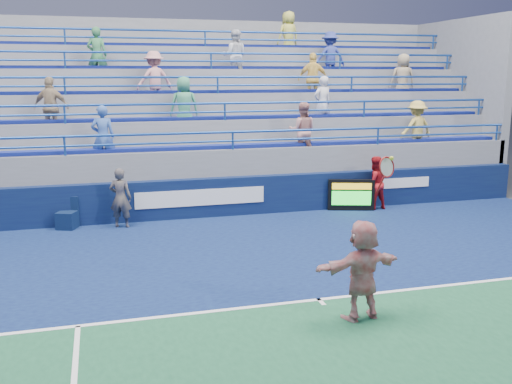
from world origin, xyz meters
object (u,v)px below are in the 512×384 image
object	(u,v)px
tennis_player	(362,270)
line_judge	(121,198)
ball_girl	(374,183)
judge_chair	(67,219)
serve_speed_board	(351,195)

from	to	relation	value
tennis_player	line_judge	distance (m)	7.72
tennis_player	ball_girl	size ratio (longest dim) A/B	1.70
judge_chair	ball_girl	size ratio (longest dim) A/B	0.51
tennis_player	line_judge	size ratio (longest dim) A/B	1.70
tennis_player	judge_chair	bearing A→B (deg)	124.74
judge_chair	ball_girl	xyz separation A→B (m)	(8.66, -0.11, 0.53)
tennis_player	ball_girl	world-z (taller)	tennis_player
judge_chair	tennis_player	bearing A→B (deg)	-55.26
line_judge	tennis_player	bearing A→B (deg)	137.32
serve_speed_board	tennis_player	xyz separation A→B (m)	(-3.02, -6.99, 0.37)
serve_speed_board	line_judge	bearing A→B (deg)	-178.88
ball_girl	tennis_player	bearing A→B (deg)	55.87
serve_speed_board	judge_chair	size ratio (longest dim) A/B	1.62
serve_speed_board	line_judge	size ratio (longest dim) A/B	0.84
serve_speed_board	tennis_player	world-z (taller)	tennis_player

